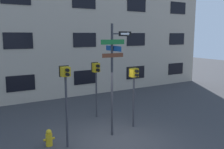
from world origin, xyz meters
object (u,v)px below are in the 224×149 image
at_px(pedestrian_signal_right, 134,81).
at_px(fire_hydrant, 49,138).
at_px(pedestrian_signal_across, 96,75).
at_px(street_sign_pole, 114,69).
at_px(pedestrian_signal_left, 66,86).

xyz_separation_m(pedestrian_signal_right, fire_hydrant, (-3.65, 0.02, -1.71)).
bearing_deg(fire_hydrant, pedestrian_signal_across, 33.90).
relative_size(street_sign_pole, pedestrian_signal_left, 1.50).
distance_m(pedestrian_signal_left, pedestrian_signal_across, 3.36).
height_order(street_sign_pole, fire_hydrant, street_sign_pole).
bearing_deg(pedestrian_signal_right, fire_hydrant, 179.64).
distance_m(pedestrian_signal_across, fire_hydrant, 3.91).
xyz_separation_m(pedestrian_signal_left, pedestrian_signal_across, (2.37, 2.38, -0.12)).
relative_size(pedestrian_signal_across, fire_hydrant, 4.34).
bearing_deg(pedestrian_signal_across, pedestrian_signal_left, -134.94).
bearing_deg(fire_hydrant, street_sign_pole, -7.63).
height_order(pedestrian_signal_left, fire_hydrant, pedestrian_signal_left).
bearing_deg(street_sign_pole, fire_hydrant, 172.37).
bearing_deg(pedestrian_signal_across, pedestrian_signal_right, -69.06).
bearing_deg(pedestrian_signal_left, street_sign_pole, 3.00).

